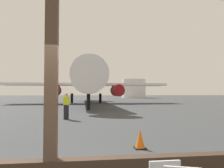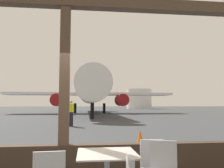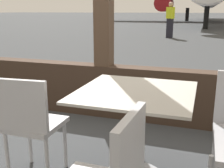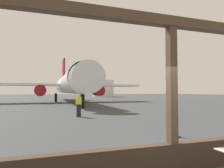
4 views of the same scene
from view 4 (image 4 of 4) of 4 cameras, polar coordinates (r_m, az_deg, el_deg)
The scene contains 6 objects.
ground_plane at distance 44.21m, azimuth -14.53°, elevation -4.66°, with size 220.00×220.00×0.00m, color #383A3D.
window_frame at distance 5.02m, azimuth 16.99°, elevation -8.98°, with size 8.26×0.24×3.73m.
airplane at distance 36.46m, azimuth -12.00°, elevation 0.15°, with size 26.33×34.68×10.22m.
ground_crew_worker at distance 15.30m, azimuth -9.59°, elevation -5.98°, with size 0.40×0.52×1.74m.
traffic_cone at distance 8.96m, azimuth 17.70°, elevation -12.57°, with size 0.36×0.36×0.60m.
fuel_storage_tank at distance 77.29m, azimuth -2.55°, elevation -1.29°, with size 8.20×8.20×6.43m, color white.
Camera 4 is at (-2.87, -4.08, 1.90)m, focal length 31.64 mm.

